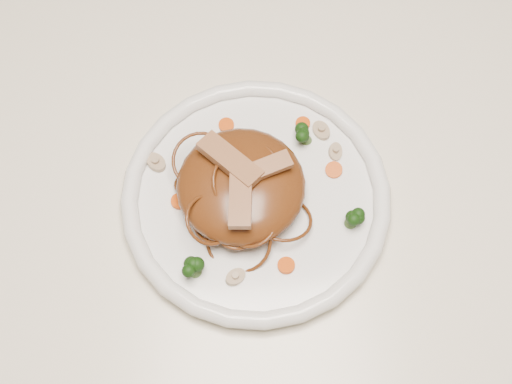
{
  "coord_description": "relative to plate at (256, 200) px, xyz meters",
  "views": [
    {
      "loc": [
        -0.04,
        -0.25,
        1.47
      ],
      "look_at": [
        -0.02,
        0.06,
        0.78
      ],
      "focal_mm": 47.38,
      "sensor_mm": 36.0,
      "label": 1
    }
  ],
  "objects": [
    {
      "name": "ground",
      "position": [
        0.02,
        -0.06,
        -0.76
      ],
      "size": [
        4.0,
        4.0,
        0.0
      ],
      "primitive_type": "plane",
      "color": "#50361B",
      "rests_on": "ground"
    },
    {
      "name": "table",
      "position": [
        0.02,
        -0.06,
        -0.11
      ],
      "size": [
        1.2,
        0.8,
        0.75
      ],
      "color": "beige",
      "rests_on": "ground"
    },
    {
      "name": "plate",
      "position": [
        0.0,
        0.0,
        0.0
      ],
      "size": [
        0.33,
        0.33,
        0.02
      ],
      "primitive_type": "cylinder",
      "rotation": [
        0.0,
        0.0,
        -0.1
      ],
      "color": "white",
      "rests_on": "table"
    },
    {
      "name": "noodle_mound",
      "position": [
        -0.02,
        0.0,
        0.03
      ],
      "size": [
        0.19,
        0.19,
        0.05
      ],
      "primitive_type": "ellipsoid",
      "rotation": [
        0.0,
        0.0,
        0.39
      ],
      "color": "#5C2F11",
      "rests_on": "plate"
    },
    {
      "name": "chicken_a",
      "position": [
        0.01,
        0.01,
        0.06
      ],
      "size": [
        0.06,
        0.04,
        0.01
      ],
      "primitive_type": "cube",
      "rotation": [
        0.0,
        0.0,
        0.35
      ],
      "color": "#AD7952",
      "rests_on": "noodle_mound"
    },
    {
      "name": "chicken_b",
      "position": [
        -0.03,
        0.02,
        0.07
      ],
      "size": [
        0.07,
        0.07,
        0.01
      ],
      "primitive_type": "cube",
      "rotation": [
        0.0,
        0.0,
        2.34
      ],
      "color": "#AD7952",
      "rests_on": "noodle_mound"
    },
    {
      "name": "chicken_c",
      "position": [
        -0.02,
        -0.02,
        0.06
      ],
      "size": [
        0.03,
        0.07,
        0.01
      ],
      "primitive_type": "cube",
      "rotation": [
        0.0,
        0.0,
        4.63
      ],
      "color": "#AD7952",
      "rests_on": "noodle_mound"
    },
    {
      "name": "broccoli_0",
      "position": [
        0.06,
        0.07,
        0.02
      ],
      "size": [
        0.03,
        0.03,
        0.03
      ],
      "primitive_type": null,
      "rotation": [
        0.0,
        0.0,
        -0.12
      ],
      "color": "#143A0C",
      "rests_on": "plate"
    },
    {
      "name": "broccoli_1",
      "position": [
        -0.07,
        0.02,
        0.02
      ],
      "size": [
        0.02,
        0.02,
        0.03
      ],
      "primitive_type": null,
      "rotation": [
        0.0,
        0.0,
        0.08
      ],
      "color": "#143A0C",
      "rests_on": "plate"
    },
    {
      "name": "broccoli_2",
      "position": [
        -0.07,
        -0.08,
        0.02
      ],
      "size": [
        0.03,
        0.03,
        0.03
      ],
      "primitive_type": null,
      "rotation": [
        0.0,
        0.0,
        0.15
      ],
      "color": "#143A0C",
      "rests_on": "plate"
    },
    {
      "name": "broccoli_3",
      "position": [
        0.1,
        -0.04,
        0.03
      ],
      "size": [
        0.04,
        0.04,
        0.03
      ],
      "primitive_type": null,
      "rotation": [
        0.0,
        0.0,
        -0.21
      ],
      "color": "#143A0C",
      "rests_on": "plate"
    },
    {
      "name": "carrot_0",
      "position": [
        0.06,
        0.09,
        0.01
      ],
      "size": [
        0.02,
        0.02,
        0.0
      ],
      "primitive_type": "cylinder",
      "rotation": [
        0.0,
        0.0,
        -0.14
      ],
      "color": "#D84307",
      "rests_on": "plate"
    },
    {
      "name": "carrot_1",
      "position": [
        -0.09,
        -0.0,
        0.01
      ],
      "size": [
        0.02,
        0.02,
        0.0
      ],
      "primitive_type": "cylinder",
      "rotation": [
        0.0,
        0.0,
        0.25
      ],
      "color": "#D84307",
      "rests_on": "plate"
    },
    {
      "name": "carrot_2",
      "position": [
        0.09,
        0.03,
        0.01
      ],
      "size": [
        0.03,
        0.03,
        0.0
      ],
      "primitive_type": "cylinder",
      "rotation": [
        0.0,
        0.0,
        0.31
      ],
      "color": "#D84307",
      "rests_on": "plate"
    },
    {
      "name": "carrot_3",
      "position": [
        -0.03,
        0.1,
        0.01
      ],
      "size": [
        0.02,
        0.02,
        0.0
      ],
      "primitive_type": "cylinder",
      "rotation": [
        0.0,
        0.0,
        -0.34
      ],
      "color": "#D84307",
      "rests_on": "plate"
    },
    {
      "name": "carrot_4",
      "position": [
        0.03,
        -0.08,
        0.01
      ],
      "size": [
        0.02,
        0.02,
        0.0
      ],
      "primitive_type": "cylinder",
      "rotation": [
        0.0,
        0.0,
        0.25
      ],
      "color": "#D84307",
      "rests_on": "plate"
    },
    {
      "name": "mushroom_0",
      "position": [
        -0.03,
        -0.09,
        0.01
      ],
      "size": [
        0.03,
        0.03,
        0.01
      ],
      "primitive_type": "cylinder",
      "rotation": [
        0.0,
        0.0,
        0.59
      ],
      "color": "#C3AB92",
      "rests_on": "plate"
    },
    {
      "name": "mushroom_1",
      "position": [
        0.1,
        0.05,
        0.01
      ],
      "size": [
        0.02,
        0.02,
        0.01
      ],
      "primitive_type": "cylinder",
      "rotation": [
        0.0,
        0.0,
        1.47
      ],
      "color": "#C3AB92",
      "rests_on": "plate"
    },
    {
      "name": "mushroom_2",
      "position": [
        -0.11,
        0.05,
        0.01
      ],
      "size": [
        0.04,
        0.04,
        0.01
      ],
      "primitive_type": "cylinder",
      "rotation": [
        0.0,
        0.0,
        -0.91
      ],
      "color": "#C3AB92",
      "rests_on": "plate"
    },
    {
      "name": "mushroom_3",
      "position": [
        0.08,
        0.08,
        0.01
      ],
      "size": [
        0.03,
        0.03,
        0.01
      ],
      "primitive_type": "cylinder",
      "rotation": [
        0.0,
        0.0,
        1.99
      ],
      "color": "#C3AB92",
      "rests_on": "plate"
    }
  ]
}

